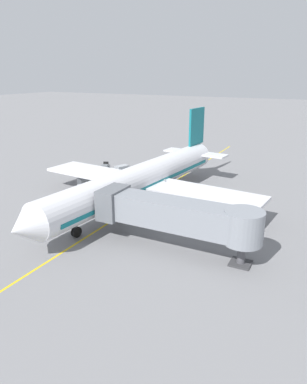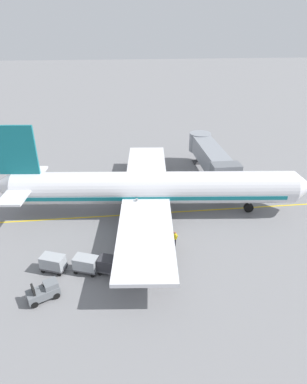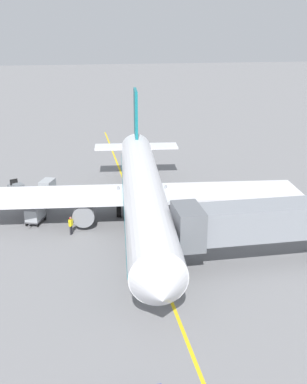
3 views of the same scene
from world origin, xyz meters
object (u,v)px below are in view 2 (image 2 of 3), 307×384
Objects in this scene: baggage_tug_lead at (44,291)px; parked_airliner at (152,188)px; baggage_cart_tail_end at (53,262)px; baggage_cart_second_in_train at (110,264)px; ground_crew_wing_walker at (174,238)px; jet_bridge at (210,156)px; baggage_cart_front at (146,262)px; baggage_cart_third_in_train at (86,263)px.

parked_airliner is at bearing 140.78° from baggage_tug_lead.
parked_airliner is at bearing 132.54° from baggage_cart_tail_end.
ground_crew_wing_walker is at bearing 117.45° from baggage_cart_second_in_train.
jet_bridge is 28.87m from baggage_tug_lead.
baggage_tug_lead is at bearing -3.54° from baggage_cart_tail_end.
parked_airliner is 7.29m from ground_crew_wing_walker.
baggage_cart_second_in_train is 1.75× the size of ground_crew_wing_walker.
baggage_cart_tail_end is (9.18, -10.00, -2.24)m from parked_airliner.
baggage_tug_lead is at bearing -39.22° from parked_airliner.
baggage_cart_front is 1.00× the size of baggage_cart_second_in_train.
parked_airliner reaches higher than baggage_cart_second_in_train.
jet_bridge is (-8.66, 9.23, 0.27)m from parked_airliner.
baggage_tug_lead reaches higher than baggage_cart_second_in_train.
ground_crew_wing_walker is (-2.40, 11.47, 0.00)m from baggage_cart_tail_end.
ground_crew_wing_walker reaches higher than baggage_cart_tail_end.
baggage_cart_tail_end is (-3.33, 0.21, 0.24)m from baggage_tug_lead.
baggage_tug_lead is 4.25m from baggage_cart_third_in_train.
baggage_cart_tail_end is 1.75× the size of ground_crew_wing_walker.
parked_airliner is at bearing -46.85° from jet_bridge.
jet_bridge reaches higher than ground_crew_wing_walker.
baggage_tug_lead is 0.94× the size of baggage_cart_tail_end.
baggage_cart_second_in_train is 1.00× the size of baggage_cart_tail_end.
baggage_cart_tail_end is at bearing -99.45° from baggage_cart_third_in_train.
ground_crew_wing_walker is (-3.26, 3.20, 0.00)m from baggage_cart_front.
parked_airliner is 12.64× the size of baggage_cart_front.
baggage_cart_tail_end is at bearing -47.46° from parked_airliner.
jet_bridge reaches higher than baggage_cart_front.
jet_bridge is 5.28× the size of baggage_cart_tail_end.
ground_crew_wing_walker is (-3.30, 6.34, 0.00)m from baggage_cart_second_in_train.
baggage_tug_lead is 0.94× the size of baggage_cart_front.
ground_crew_wing_walker reaches higher than baggage_tug_lead.
baggage_tug_lead is at bearing -63.86° from ground_crew_wing_walker.
baggage_tug_lead reaches higher than baggage_cart_third_in_train.
jet_bridge reaches higher than baggage_cart_third_in_train.
baggage_cart_tail_end is (17.83, -19.23, -2.51)m from jet_bridge.
baggage_cart_front and baggage_cart_tail_end have the same top height.
baggage_cart_third_in_train is 2.98m from baggage_cart_tail_end.
baggage_cart_second_in_train is (0.03, -3.14, 0.00)m from baggage_cart_front.
baggage_cart_second_in_train is at bearing -37.00° from jet_bridge.
parked_airliner reaches higher than baggage_cart_front.
baggage_tug_lead is 0.94× the size of baggage_cart_third_in_train.
baggage_cart_front is (10.04, -1.74, -2.24)m from parked_airliner.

